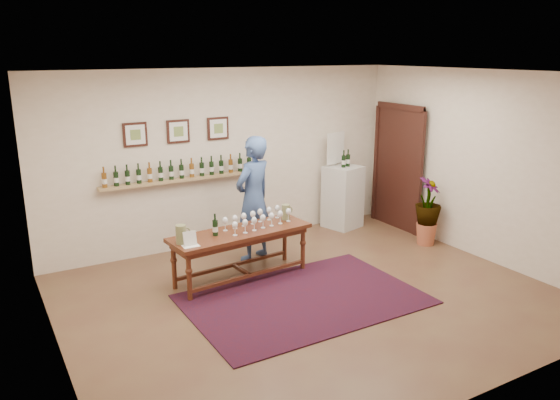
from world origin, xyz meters
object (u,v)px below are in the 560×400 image
display_pedestal (343,197)px  potted_plant (428,211)px  tasting_table (241,238)px  person (253,199)px

display_pedestal → potted_plant: display_pedestal is taller
tasting_table → person: bearing=44.3°
display_pedestal → potted_plant: size_ratio=1.15×
tasting_table → potted_plant: 3.22m
person → display_pedestal: bearing=174.0°
tasting_table → display_pedestal: bearing=19.4°
display_pedestal → person: person is taller
potted_plant → display_pedestal: bearing=113.8°
display_pedestal → person: (-2.08, -0.60, 0.39)m
potted_plant → tasting_table: bearing=175.6°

